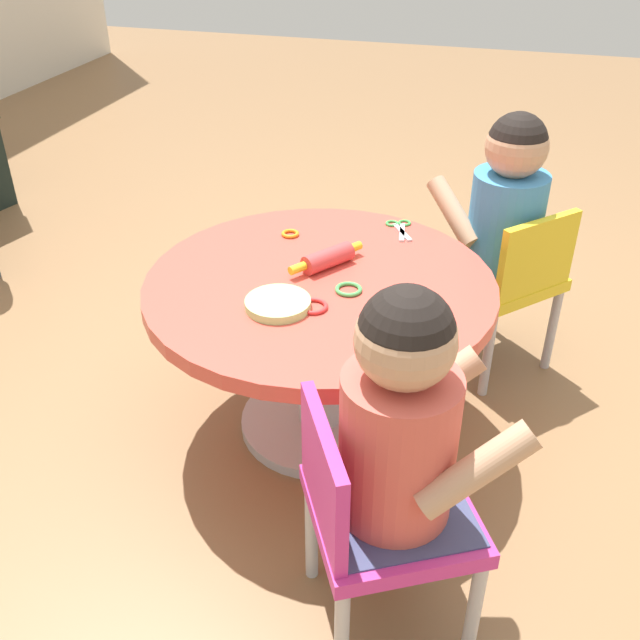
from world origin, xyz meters
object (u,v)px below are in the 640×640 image
at_px(craft_table, 320,319).
at_px(seated_child_right, 507,203).
at_px(child_chair_right, 506,279).
at_px(child_chair_left, 375,514).
at_px(rolling_pin, 326,258).
at_px(seated_child_left, 402,418).
at_px(craft_scissors, 400,227).

distance_m(craft_table, seated_child_right, 0.64).
bearing_deg(child_chair_right, child_chair_left, 169.84).
bearing_deg(child_chair_right, rolling_pin, 128.48).
bearing_deg(seated_child_left, craft_table, 29.32).
xyz_separation_m(seated_child_left, rolling_pin, (0.61, 0.31, -0.04)).
bearing_deg(seated_child_right, craft_table, 137.75).
relative_size(child_chair_left, seated_child_left, 1.05).
xyz_separation_m(child_chair_right, seated_child_right, (0.03, 0.03, 0.23)).
height_order(child_chair_left, seated_child_right, seated_child_right).
bearing_deg(child_chair_right, seated_child_left, 171.65).
bearing_deg(craft_table, child_chair_right, -45.94).
height_order(child_chair_left, child_chair_right, same).
bearing_deg(craft_table, child_chair_left, -154.38).
xyz_separation_m(seated_child_left, child_chair_right, (0.97, -0.14, -0.23)).
xyz_separation_m(craft_table, rolling_pin, (0.07, 0.00, 0.14)).
bearing_deg(rolling_pin, child_chair_left, -156.65).
bearing_deg(rolling_pin, craft_table, -176.18).
xyz_separation_m(child_chair_left, child_chair_right, (0.99, -0.18, 0.00)).
height_order(child_chair_right, seated_child_right, seated_child_right).
bearing_deg(craft_scissors, rolling_pin, 153.28).
height_order(craft_table, child_chair_right, child_chair_right).
xyz_separation_m(craft_table, child_chair_left, (-0.56, -0.27, -0.05)).
bearing_deg(seated_child_left, seated_child_right, -6.46).
relative_size(seated_child_left, seated_child_right, 1.00).
bearing_deg(seated_child_left, child_chair_left, 118.84).
xyz_separation_m(seated_child_right, rolling_pin, (-0.38, 0.42, -0.04)).
relative_size(rolling_pin, craft_scissors, 1.41).
bearing_deg(seated_child_right, rolling_pin, 132.45).
distance_m(child_chair_left, seated_child_right, 1.05).
distance_m(child_chair_left, rolling_pin, 0.71).
xyz_separation_m(craft_table, craft_scissors, (0.35, -0.13, 0.12)).
distance_m(craft_table, rolling_pin, 0.16).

